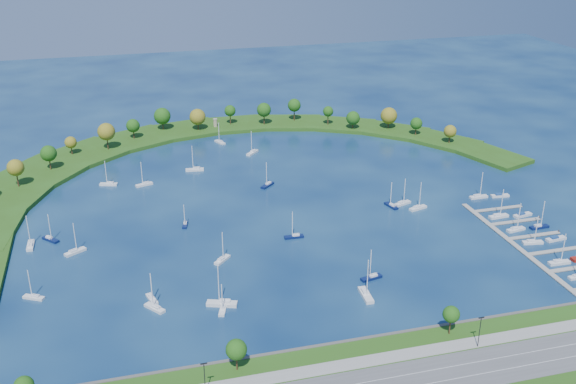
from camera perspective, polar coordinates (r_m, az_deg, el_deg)
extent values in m
plane|color=#081D47|center=(290.52, -0.69, -1.20)|extent=(700.00, 700.00, 0.00)
cube|color=#474442|center=(205.31, 6.66, -12.44)|extent=(420.00, 1.20, 1.80)
cube|color=#515154|center=(189.26, 9.13, -15.85)|extent=(420.00, 16.00, 0.12)
cube|color=gray|center=(197.11, 7.81, -13.95)|extent=(420.00, 5.00, 0.12)
cube|color=silver|center=(190.97, 8.82, -15.39)|extent=(420.00, 0.15, 0.02)
cylinder|color=#382314|center=(190.65, -4.40, -14.27)|extent=(0.56, 0.56, 5.25)
sphere|color=#164411|center=(188.35, -4.44, -13.35)|extent=(6.00, 6.00, 6.00)
cylinder|color=#382314|center=(209.47, 13.66, -11.05)|extent=(0.56, 0.56, 5.60)
sphere|color=#164411|center=(207.37, 13.76, -10.17)|extent=(5.20, 5.20, 5.20)
cylinder|color=black|center=(181.84, -7.13, -15.59)|extent=(0.24, 0.24, 10.00)
cylinder|color=black|center=(204.89, 16.04, -11.44)|extent=(0.24, 0.24, 10.00)
cube|color=#284C14|center=(344.36, -20.54, 1.44)|extent=(54.07, 56.09, 2.00)
cube|color=#284C14|center=(364.00, -17.06, 3.06)|extent=(55.20, 54.07, 2.00)
cube|color=#284C14|center=(379.83, -13.18, 4.31)|extent=(53.65, 48.47, 2.00)
cube|color=#284C14|center=(391.43, -9.02, 5.20)|extent=(49.62, 39.75, 2.00)
cube|color=#284C14|center=(398.54, -4.68, 5.74)|extent=(44.32, 29.96, 2.00)
cube|color=#284C14|center=(400.97, -0.26, 5.93)|extent=(49.49, 38.05, 2.00)
cube|color=#284C14|center=(398.68, 4.16, 5.77)|extent=(51.13, 44.12, 2.00)
cube|color=#284C14|center=(391.72, 8.50, 5.25)|extent=(49.19, 47.96, 2.00)
cube|color=#284C14|center=(380.25, 12.67, 4.38)|extent=(43.90, 49.49, 2.00)
cube|color=#284C14|center=(364.55, 16.56, 3.15)|extent=(35.67, 48.74, 2.00)
cylinder|color=#382314|center=(328.21, -22.11, 1.06)|extent=(0.56, 0.56, 7.70)
sphere|color=brown|center=(326.38, -22.25, 1.94)|extent=(7.73, 7.73, 7.73)
cylinder|color=#382314|center=(344.26, -19.67, 2.35)|extent=(0.56, 0.56, 6.80)
sphere|color=#164411|center=(342.64, -19.78, 3.13)|extent=(7.85, 7.85, 7.85)
cylinder|color=#382314|center=(362.43, -18.00, 3.47)|extent=(0.56, 0.56, 5.30)
sphere|color=brown|center=(361.21, -18.07, 4.05)|extent=(6.18, 6.18, 6.18)
cylinder|color=#382314|center=(364.32, -15.17, 4.13)|extent=(0.56, 0.56, 7.94)
sphere|color=brown|center=(362.55, -15.26, 4.99)|extent=(9.17, 9.17, 9.17)
cylinder|color=#382314|center=(378.69, -13.05, 4.90)|extent=(0.56, 0.56, 5.93)
sphere|color=#164411|center=(377.37, -13.11, 5.54)|extent=(7.40, 7.40, 7.40)
cylinder|color=#382314|center=(390.60, -10.64, 5.69)|extent=(0.56, 0.56, 6.26)
sphere|color=#164411|center=(389.15, -10.70, 6.39)|extent=(9.51, 9.51, 9.51)
cylinder|color=#382314|center=(387.12, -7.70, 5.70)|extent=(0.56, 0.56, 5.93)
sphere|color=brown|center=(385.72, -7.74, 6.38)|extent=(9.20, 9.20, 9.20)
cylinder|color=#382314|center=(395.44, -4.95, 6.27)|extent=(0.56, 0.56, 6.93)
sphere|color=#164411|center=(394.08, -4.97, 6.94)|extent=(6.58, 6.58, 6.58)
cylinder|color=#382314|center=(393.63, -2.06, 6.29)|extent=(0.56, 0.56, 7.29)
sphere|color=#164411|center=(392.12, -2.07, 7.03)|extent=(8.28, 8.28, 8.28)
cylinder|color=#382314|center=(400.78, 0.53, 6.67)|extent=(0.56, 0.56, 7.96)
sphere|color=#164411|center=(399.25, 0.54, 7.43)|extent=(7.76, 7.76, 7.76)
cylinder|color=#382314|center=(393.40, 3.43, 6.23)|extent=(0.56, 0.56, 7.01)
sphere|color=#164411|center=(392.05, 3.45, 6.89)|extent=(6.09, 6.09, 6.09)
cylinder|color=#382314|center=(387.81, 5.56, 5.75)|extent=(0.56, 0.56, 4.85)
sphere|color=#164411|center=(386.64, 5.58, 6.31)|extent=(7.88, 7.88, 7.88)
cylinder|color=#382314|center=(390.82, 8.57, 5.80)|extent=(0.56, 0.56, 5.71)
sphere|color=brown|center=(389.44, 8.61, 6.47)|extent=(9.52, 9.52, 9.52)
cylinder|color=#382314|center=(381.85, 10.86, 5.20)|extent=(0.56, 0.56, 5.37)
sphere|color=#164411|center=(380.65, 10.91, 5.77)|extent=(6.72, 6.72, 6.72)
cylinder|color=#382314|center=(372.36, 13.63, 4.48)|extent=(0.56, 0.56, 5.28)
sphere|color=brown|center=(371.14, 13.68, 5.07)|extent=(6.85, 6.85, 6.85)
cylinder|color=gray|center=(392.08, -6.23, 5.88)|extent=(2.20, 2.20, 4.47)
cylinder|color=gray|center=(391.39, -6.24, 6.22)|extent=(2.60, 2.60, 0.30)
cube|color=gray|center=(270.38, 18.99, -4.44)|extent=(2.20, 82.00, 0.40)
cube|color=gray|center=(272.39, 21.87, -4.67)|extent=(22.00, 2.00, 0.40)
cube|color=gray|center=(281.70, 20.32, -3.50)|extent=(22.00, 2.00, 0.40)
cylinder|color=#382314|center=(287.77, 22.12, -3.15)|extent=(0.36, 0.36, 1.60)
cube|color=gray|center=(291.30, 18.89, -2.39)|extent=(22.00, 2.00, 0.40)
cylinder|color=#382314|center=(297.18, 20.65, -2.08)|extent=(0.36, 0.36, 1.60)
cube|color=gray|center=(301.18, 17.54, -1.36)|extent=(22.00, 2.00, 0.40)
cylinder|color=#382314|center=(306.86, 19.28, -1.08)|extent=(0.36, 0.36, 1.60)
cube|color=#0A1643|center=(292.91, 8.80, -1.18)|extent=(3.94, 8.01, 0.93)
cube|color=silver|center=(292.03, 8.90, -1.09)|extent=(2.11, 2.98, 0.65)
cylinder|color=silver|center=(291.08, 8.80, -0.12)|extent=(0.32, 0.32, 10.42)
cube|color=#0A1643|center=(275.94, -8.78, -2.78)|extent=(3.24, 6.77, 0.78)
cube|color=silver|center=(276.23, -8.77, -2.60)|extent=(1.76, 2.51, 0.55)
cylinder|color=silver|center=(273.42, -8.85, -1.93)|extent=(0.32, 0.32, 8.81)
cube|color=#0A1643|center=(310.84, -1.77, 0.57)|extent=(7.55, 7.33, 0.99)
cube|color=silver|center=(311.15, -1.69, 0.77)|extent=(3.20, 3.15, 0.69)
cylinder|color=silver|center=(308.06, -1.85, 1.57)|extent=(0.32, 0.32, 11.10)
cube|color=#0A1643|center=(276.70, -19.61, -3.85)|extent=(6.83, 7.29, 0.94)
cube|color=silver|center=(276.94, -19.74, -3.66)|extent=(2.96, 3.06, 0.66)
cylinder|color=silver|center=(273.80, -19.69, -2.82)|extent=(0.32, 0.32, 10.55)
cube|color=#0A1643|center=(237.01, 7.13, -7.29)|extent=(8.23, 3.85, 0.95)
cube|color=silver|center=(237.00, 7.30, -7.07)|extent=(3.04, 2.11, 0.67)
cylinder|color=silver|center=(233.80, 7.07, -6.09)|extent=(0.32, 0.32, 10.72)
cube|color=silver|center=(274.69, -21.13, -4.28)|extent=(2.54, 8.68, 1.04)
cube|color=silver|center=(273.53, -21.17, -4.20)|extent=(1.74, 3.05, 0.73)
cylinder|color=silver|center=(272.60, -21.31, -3.02)|extent=(0.32, 0.32, 11.68)
cube|color=silver|center=(223.13, -11.32, -9.70)|extent=(6.63, 7.81, 0.97)
cube|color=silver|center=(222.15, -11.20, -9.60)|extent=(2.95, 3.21, 0.68)
cylinder|color=silver|center=(220.44, -11.55, -8.35)|extent=(0.32, 0.32, 10.89)
cube|color=silver|center=(322.96, -15.07, 0.64)|extent=(8.56, 4.72, 0.99)
cube|color=silver|center=(322.40, -14.95, 0.78)|extent=(3.24, 2.42, 0.69)
cylinder|color=silver|center=(320.97, -15.30, 1.64)|extent=(0.32, 0.32, 11.14)
cube|color=silver|center=(370.41, -5.84, 4.25)|extent=(5.20, 8.12, 0.95)
cube|color=silver|center=(369.52, -5.78, 4.33)|extent=(2.53, 3.15, 0.66)
cylinder|color=silver|center=(369.09, -5.93, 5.12)|extent=(0.32, 0.32, 10.66)
cube|color=silver|center=(239.74, -20.89, -8.42)|extent=(7.39, 5.40, 0.88)
cube|color=silver|center=(238.97, -20.77, -8.30)|extent=(2.94, 2.52, 0.62)
cylinder|color=silver|center=(237.42, -21.19, -7.29)|extent=(0.32, 0.32, 9.89)
cube|color=silver|center=(219.17, -5.58, -9.99)|extent=(4.08, 7.23, 0.84)
cube|color=silver|center=(219.36, -5.56, -9.74)|extent=(2.07, 2.75, 0.59)
cylinder|color=silver|center=(215.95, -5.66, -8.93)|extent=(0.32, 0.32, 9.41)
cube|color=silver|center=(228.09, -11.55, -8.95)|extent=(3.80, 7.42, 0.86)
cube|color=silver|center=(228.29, -11.62, -8.71)|extent=(2.01, 2.78, 0.60)
cylinder|color=silver|center=(224.91, -11.61, -7.88)|extent=(0.32, 0.32, 9.65)
cube|color=silver|center=(296.05, 9.76, -0.97)|extent=(8.46, 4.92, 0.98)
cube|color=silver|center=(295.18, 9.66, -0.86)|extent=(3.23, 2.47, 0.69)
cylinder|color=silver|center=(294.11, 9.93, 0.13)|extent=(0.32, 0.32, 11.03)
cube|color=silver|center=(221.93, -5.67, -9.48)|extent=(10.39, 6.05, 1.20)
cube|color=silver|center=(221.22, -5.42, -9.27)|extent=(3.97, 3.04, 0.84)
cylinder|color=silver|center=(218.19, -5.95, -7.83)|extent=(0.32, 0.32, 13.54)
cube|color=silver|center=(352.89, -3.06, 3.37)|extent=(7.71, 7.97, 1.04)
cube|color=silver|center=(353.29, -2.99, 3.55)|extent=(3.32, 3.37, 0.73)
cylinder|color=silver|center=(350.22, -3.14, 4.32)|extent=(0.32, 0.32, 11.70)
cube|color=silver|center=(292.68, 11.04, -1.36)|extent=(8.71, 4.68, 1.01)
cube|color=silver|center=(291.80, 10.93, -1.24)|extent=(3.29, 2.42, 0.70)
cylinder|color=silver|center=(290.65, 11.23, -0.22)|extent=(0.32, 0.32, 11.33)
cube|color=silver|center=(318.70, -12.19, 0.62)|extent=(8.33, 4.66, 0.96)
cube|color=silver|center=(318.66, -12.07, 0.79)|extent=(3.16, 2.38, 0.67)
cylinder|color=silver|center=(316.33, -12.39, 1.58)|extent=(0.32, 0.32, 10.84)
cube|color=silver|center=(226.82, 6.66, -8.75)|extent=(3.29, 9.91, 1.17)
cube|color=silver|center=(227.08, 6.60, -8.41)|extent=(2.11, 3.52, 0.82)
cylinder|color=silver|center=(222.48, 6.81, -7.28)|extent=(0.32, 0.32, 13.19)
cube|color=silver|center=(247.61, -5.63, -5.79)|extent=(7.00, 7.19, 0.94)
cube|color=silver|center=(246.66, -5.74, -5.70)|extent=(3.01, 3.05, 0.66)
cylinder|color=silver|center=(245.34, -5.60, -4.55)|extent=(0.32, 0.32, 10.59)
cube|color=silver|center=(332.40, -7.98, 1.90)|extent=(9.12, 3.52, 1.07)
cube|color=silver|center=(332.08, -7.83, 2.05)|extent=(3.29, 2.10, 0.75)
cylinder|color=silver|center=(330.12, -8.16, 2.95)|extent=(0.32, 0.32, 11.99)
cube|color=silver|center=(264.21, -17.71, -4.89)|extent=(8.28, 6.43, 1.00)
cube|color=silver|center=(263.48, -17.89, -4.79)|extent=(3.34, 2.94, 0.70)
cylinder|color=silver|center=(261.78, -17.75, -3.66)|extent=(0.32, 0.32, 11.24)
cube|color=#0A1643|center=(262.88, 0.51, -3.85)|extent=(7.77, 2.40, 0.92)
cube|color=silver|center=(262.69, 0.67, -3.68)|extent=(2.74, 1.60, 0.65)
cylinder|color=silver|center=(260.22, 0.38, -2.75)|extent=(0.32, 0.32, 10.41)
cube|color=silver|center=(256.00, 23.42, -6.57)|extent=(2.53, 1.43, 0.61)
cube|color=silver|center=(263.83, 22.16, -5.61)|extent=(8.34, 2.62, 0.99)
cube|color=silver|center=(263.00, 22.03, -5.48)|extent=(2.95, 1.73, 0.69)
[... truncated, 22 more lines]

